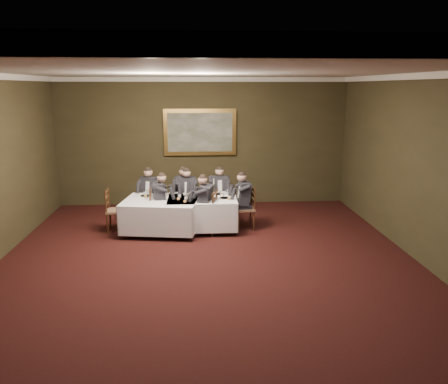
{
  "coord_description": "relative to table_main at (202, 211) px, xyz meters",
  "views": [
    {
      "loc": [
        -0.22,
        -7.11,
        3.25
      ],
      "look_at": [
        0.36,
        1.55,
        1.15
      ],
      "focal_mm": 35.0,
      "sensor_mm": 36.0,
      "label": 1
    }
  ],
  "objects": [
    {
      "name": "chair_sec_endright",
      "position": [
        0.1,
        -0.31,
        -0.17
      ],
      "size": [
        0.53,
        0.54,
        1.0
      ],
      "rotation": [
        0.0,
        0.0,
        1.28
      ],
      "color": "brown",
      "rests_on": "ground"
    },
    {
      "name": "chair_main_backleft",
      "position": [
        -0.41,
        0.82,
        -0.17
      ],
      "size": [
        0.53,
        0.52,
        1.0
      ],
      "rotation": [
        0.0,
        0.0,
        2.88
      ],
      "color": "brown",
      "rests_on": "ground"
    },
    {
      "name": "diner_main_endleft",
      "position": [
        -0.99,
        0.01,
        0.06
      ],
      "size": [
        0.51,
        0.45,
        1.35
      ],
      "rotation": [
        0.0,
        0.0,
        -1.48
      ],
      "color": "black",
      "rests_on": "chair_main_endleft"
    },
    {
      "name": "crown_molding",
      "position": [
        0.07,
        -2.62,
        2.99
      ],
      "size": [
        8.0,
        10.0,
        0.12
      ],
      "color": "white",
      "rests_on": "back_wall"
    },
    {
      "name": "table_second",
      "position": [
        -0.94,
        -0.14,
        0.0
      ],
      "size": [
        1.84,
        1.51,
        0.67
      ],
      "rotation": [
        0.0,
        0.0,
        -0.15
      ],
      "color": "#32190D",
      "rests_on": "ground"
    },
    {
      "name": "diner_sec_endright",
      "position": [
        0.09,
        -0.3,
        0.06
      ],
      "size": [
        0.57,
        0.52,
        1.35
      ],
      "rotation": [
        0.0,
        0.0,
        1.28
      ],
      "color": "black",
      "rests_on": "chair_sec_endright"
    },
    {
      "name": "chair_sec_endleft",
      "position": [
        -1.98,
        0.02,
        -0.17
      ],
      "size": [
        0.43,
        0.45,
        1.0
      ],
      "rotation": [
        0.0,
        0.0,
        -1.55
      ],
      "color": "brown",
      "rests_on": "ground"
    },
    {
      "name": "ceiling",
      "position": [
        0.07,
        -2.62,
        3.05
      ],
      "size": [
        8.0,
        10.0,
        0.1
      ],
      "primitive_type": "cube",
      "color": "silver",
      "rests_on": "back_wall"
    },
    {
      "name": "painting",
      "position": [
        0.0,
        2.31,
        1.58
      ],
      "size": [
        1.99,
        0.09,
        1.27
      ],
      "color": "#BF8E46",
      "rests_on": "back_wall"
    },
    {
      "name": "chair_sec_backleft",
      "position": [
        -1.25,
        0.77,
        -0.17
      ],
      "size": [
        0.56,
        0.55,
        1.0
      ],
      "rotation": [
        0.0,
        0.0,
        2.76
      ],
      "color": "brown",
      "rests_on": "ground"
    },
    {
      "name": "chair_sec_backright",
      "position": [
        -0.37,
        0.63,
        -0.17
      ],
      "size": [
        0.47,
        0.45,
        1.0
      ],
      "rotation": [
        0.0,
        0.0,
        3.22
      ],
      "color": "brown",
      "rests_on": "ground"
    },
    {
      "name": "place_setting_table_second",
      "position": [
        -1.28,
        0.3,
        0.35
      ],
      "size": [
        0.33,
        0.31,
        0.14
      ],
      "color": "white",
      "rests_on": "table_second"
    },
    {
      "name": "chair_main_endleft",
      "position": [
        -1.0,
        0.01,
        -0.17
      ],
      "size": [
        0.46,
        0.48,
        1.0
      ],
      "rotation": [
        0.0,
        0.0,
        -1.48
      ],
      "color": "brown",
      "rests_on": "ground"
    },
    {
      "name": "diner_main_backleft",
      "position": [
        -0.42,
        0.81,
        0.06
      ],
      "size": [
        0.51,
        0.57,
        1.35
      ],
      "rotation": [
        0.0,
        0.0,
        2.88
      ],
      "color": "black",
      "rests_on": "chair_main_backleft"
    },
    {
      "name": "diner_main_endright",
      "position": [
        0.99,
        -0.01,
        0.06
      ],
      "size": [
        0.51,
        0.44,
        1.35
      ],
      "rotation": [
        0.0,
        0.0,
        1.65
      ],
      "color": "black",
      "rests_on": "chair_main_endright"
    },
    {
      "name": "chair_main_backright",
      "position": [
        0.43,
        0.81,
        -0.17
      ],
      "size": [
        0.48,
        0.46,
        1.0
      ],
      "rotation": [
        0.0,
        0.0,
        3.24
      ],
      "color": "brown",
      "rests_on": "ground"
    },
    {
      "name": "diner_sec_backleft",
      "position": [
        -1.25,
        0.76,
        0.06
      ],
      "size": [
        0.55,
        0.59,
        1.35
      ],
      "rotation": [
        0.0,
        0.0,
        2.76
      ],
      "color": "black",
      "rests_on": "chair_sec_backleft"
    },
    {
      "name": "ground",
      "position": [
        0.07,
        -2.62,
        -0.45
      ],
      "size": [
        10.0,
        10.0,
        0.0
      ],
      "primitive_type": "plane",
      "color": "black",
      "rests_on": "ground"
    },
    {
      "name": "front_wall",
      "position": [
        0.07,
        -7.62,
        1.3
      ],
      "size": [
        8.0,
        0.1,
        3.5
      ],
      "primitive_type": "cube",
      "color": "#342D1A",
      "rests_on": "ground"
    },
    {
      "name": "back_wall",
      "position": [
        0.07,
        2.38,
        1.3
      ],
      "size": [
        8.0,
        0.1,
        3.5
      ],
      "primitive_type": "cube",
      "color": "#342D1A",
      "rests_on": "ground"
    },
    {
      "name": "diner_sec_backright",
      "position": [
        -0.37,
        0.62,
        0.06
      ],
      "size": [
        0.44,
        0.51,
        1.35
      ],
      "rotation": [
        0.0,
        0.0,
        3.22
      ],
      "color": "black",
      "rests_on": "chair_sec_backright"
    },
    {
      "name": "chair_main_endright",
      "position": [
        1.0,
        -0.01,
        -0.17
      ],
      "size": [
        0.45,
        0.47,
        1.0
      ],
      "rotation": [
        0.0,
        0.0,
        1.65
      ],
      "color": "brown",
      "rests_on": "ground"
    },
    {
      "name": "diner_main_backright",
      "position": [
        0.43,
        0.8,
        0.06
      ],
      "size": [
        0.45,
        0.52,
        1.35
      ],
      "rotation": [
        0.0,
        0.0,
        3.24
      ],
      "color": "black",
      "rests_on": "chair_main_backright"
    },
    {
      "name": "centerpiece",
      "position": [
        -0.01,
        -0.01,
        0.46
      ],
      "size": [
        0.29,
        0.26,
        0.28
      ],
      "primitive_type": "imported",
      "rotation": [
        0.0,
        0.0,
        -0.19
      ],
      "color": "#2D5926",
      "rests_on": "table_main"
    },
    {
      "name": "table_main",
      "position": [
        0.0,
        0.0,
        0.0
      ],
      "size": [
        1.61,
        1.23,
        0.67
      ],
      "rotation": [
        0.0,
        0.0,
        -0.01
      ],
      "color": "#32190D",
      "rests_on": "ground"
    },
    {
      "name": "candlestick",
      "position": [
        0.27,
        -0.01,
        0.49
      ],
      "size": [
        0.07,
        0.07,
        0.47
      ],
      "color": "gold",
      "rests_on": "table_main"
    },
    {
      "name": "right_wall",
      "position": [
        4.07,
        -2.62,
        1.3
      ],
      "size": [
        0.1,
        10.0,
        3.5
      ],
      "primitive_type": "cube",
      "color": "#342D1A",
      "rests_on": "ground"
    },
    {
      "name": "place_setting_table_main",
      "position": [
        -0.37,
        0.36,
        0.35
      ],
      "size": [
        0.33,
        0.31,
        0.14
      ],
      "color": "white",
      "rests_on": "table_main"
    }
  ]
}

